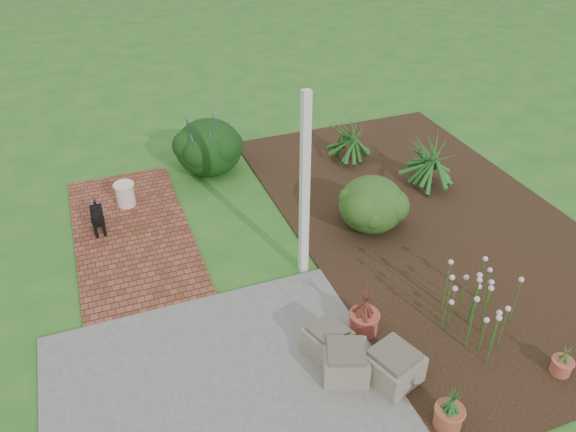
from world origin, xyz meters
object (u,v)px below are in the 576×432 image
object	(u,v)px
black_dog	(97,216)
evergreen_shrub	(372,203)
cream_ceramic_urn	(125,195)
stone_trough_near	(393,367)

from	to	relation	value
black_dog	evergreen_shrub	xyz separation A→B (m)	(3.70, -1.21, 0.11)
cream_ceramic_urn	evergreen_shrub	size ratio (longest dim) A/B	0.39
stone_trough_near	cream_ceramic_urn	size ratio (longest dim) A/B	1.34
stone_trough_near	evergreen_shrub	xyz separation A→B (m)	(1.10, 2.58, 0.23)
stone_trough_near	black_dog	bearing A→B (deg)	124.47
stone_trough_near	evergreen_shrub	size ratio (longest dim) A/B	0.52
stone_trough_near	cream_ceramic_urn	bearing A→B (deg)	115.90
black_dog	cream_ceramic_urn	world-z (taller)	black_dog
stone_trough_near	evergreen_shrub	world-z (taller)	evergreen_shrub
evergreen_shrub	cream_ceramic_urn	bearing A→B (deg)	150.37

